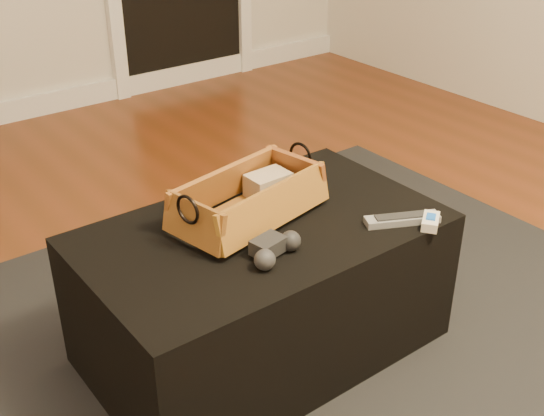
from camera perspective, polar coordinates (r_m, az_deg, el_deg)
area_rug at (r=2.09m, az=0.06°, el=-12.25°), size 2.60×2.00×0.01m
ottoman at (r=1.99m, az=-0.81°, el=-6.79°), size 1.00×0.60×0.42m
tv_remote at (r=1.88m, az=-2.04°, el=-0.49°), size 0.24×0.12×0.02m
cloth_bundle at (r=2.00m, az=-0.33°, el=1.99°), size 0.13×0.09×0.07m
wicker_basket at (r=1.90m, az=-1.96°, el=0.58°), size 0.49×0.32×0.16m
game_controller at (r=1.73m, az=0.18°, el=-3.40°), size 0.17×0.12×0.05m
silver_remote at (r=1.93m, az=10.84°, el=-0.92°), size 0.21×0.14×0.02m
cream_gadget at (r=1.92m, az=13.12°, el=-1.10°), size 0.09×0.08×0.03m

